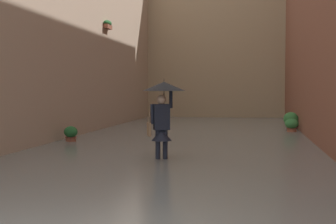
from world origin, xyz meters
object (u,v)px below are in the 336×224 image
potted_plant_far_left (291,121)px  potted_plant_near_left (292,126)px  person_wading (163,104)px  potted_plant_mid_right (71,135)px

potted_plant_far_left → potted_plant_near_left: 1.15m
person_wading → potted_plant_mid_right: person_wading is taller
person_wading → potted_plant_near_left: person_wading is taller
potted_plant_far_left → potted_plant_mid_right: 9.53m
potted_plant_mid_right → potted_plant_near_left: bearing=-146.8°
potted_plant_far_left → potted_plant_mid_right: bearing=38.8°
person_wading → potted_plant_far_left: 10.18m
potted_plant_mid_right → potted_plant_near_left: potted_plant_near_left is taller
potted_plant_far_left → potted_plant_mid_right: potted_plant_far_left is taller
potted_plant_mid_right → potted_plant_near_left: 8.81m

